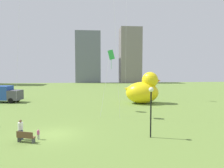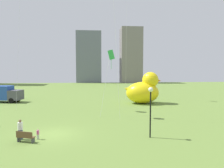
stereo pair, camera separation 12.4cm
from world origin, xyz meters
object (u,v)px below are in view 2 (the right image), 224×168
Objects in this scene: person_adult at (20,128)px; box_truck at (2,94)px; lamppost at (151,101)px; person_child at (38,134)px; giant_inflatable_duck at (144,90)px; park_bench at (25,137)px; kite_green at (111,55)px.

person_adult is 0.24× the size of box_truck.
lamppost is 0.63× the size of box_truck.
person_child is at bearing -5.98° from person_adult.
person_adult is at bearing -131.12° from giant_inflatable_duck.
box_truck is (-24.25, 3.55, -0.80)m from giant_inflatable_duck.
lamppost is at bearing 1.29° from park_bench.
giant_inflatable_duck is at bearing 48.88° from person_adult.
giant_inflatable_duck is at bearing -8.33° from box_truck.
person_child is 9.64m from lamppost.
giant_inflatable_duck is 0.95× the size of box_truck.
person_child is at bearing -61.19° from box_truck.
box_truck is 0.83× the size of kite_green.
park_bench is 13.13m from kite_green.
person_child is 0.13× the size of giant_inflatable_duck.
giant_inflatable_duck is at bearing 51.46° from park_bench.
person_child is (1.43, -0.15, -0.43)m from person_adult.
person_adult reaches higher than person_child.
box_truck is (-9.74, 20.17, 0.55)m from person_adult.
person_child is 21.34m from giant_inflatable_duck.
person_adult is at bearing 176.93° from lamppost.
kite_green is at bearing -35.51° from box_truck.
box_truck is at bearing 144.49° from kite_green.
lamppost reaches higher than park_bench.
kite_green reaches higher than giant_inflatable_duck.
box_truck is at bearing 171.67° from giant_inflatable_duck.
person_adult is 0.26× the size of giant_inflatable_duck.
person_adult is 0.39× the size of lamppost.
person_child is (0.80, 0.65, 0.01)m from park_bench.
kite_green reaches higher than person_adult.
park_bench is 22.35m from giant_inflatable_duck.
person_adult is at bearing 174.02° from person_child.
box_truck reaches higher than person_child.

